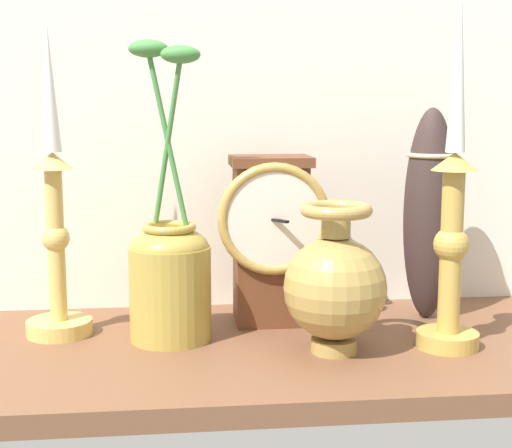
{
  "coord_description": "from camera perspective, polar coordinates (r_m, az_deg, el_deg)",
  "views": [
    {
      "loc": [
        -5.52,
        -83.74,
        27.5
      ],
      "look_at": [
        3.81,
        0.0,
        14.0
      ],
      "focal_mm": 53.11,
      "sensor_mm": 36.0,
      "label": 1
    }
  ],
  "objects": [
    {
      "name": "brass_vase_jar",
      "position": [
        0.89,
        -6.5,
        -3.54
      ],
      "size": [
        9.56,
        9.56,
        34.45
      ],
      "color": "#AA923F",
      "rests_on": "ground_plane"
    },
    {
      "name": "back_wall",
      "position": [
        1.03,
        -3.34,
        11.88
      ],
      "size": [
        120.0,
        2.0,
        65.0
      ],
      "primitive_type": "cube",
      "color": "white",
      "rests_on": "ground_plane"
    },
    {
      "name": "mantel_clock",
      "position": [
        0.94,
        1.13,
        -0.88
      ],
      "size": [
        13.69,
        10.28,
        21.03
      ],
      "color": "brown",
      "rests_on": "ground_plane"
    },
    {
      "name": "brass_vase_bulbous",
      "position": [
        0.84,
        5.97,
        -4.54
      ],
      "size": [
        11.44,
        11.44,
        16.73
      ],
      "color": "#A88A47",
      "rests_on": "ground_plane"
    },
    {
      "name": "candlestick_tall_center",
      "position": [
        0.92,
        -14.88,
        -0.15
      ],
      "size": [
        7.8,
        7.8,
        36.59
      ],
      "color": "#D7B55D",
      "rests_on": "ground_plane"
    },
    {
      "name": "ground_plane",
      "position": [
        0.89,
        -2.49,
        -9.79
      ],
      "size": [
        100.0,
        36.0,
        2.4
      ],
      "primitive_type": "cube",
      "color": "brown"
    },
    {
      "name": "candlestick_tall_left",
      "position": [
        0.87,
        14.56,
        0.1
      ],
      "size": [
        7.03,
        7.03,
        39.93
      ],
      "color": "gold",
      "rests_on": "ground_plane"
    },
    {
      "name": "tall_ceramic_vase",
      "position": [
        0.99,
        12.92,
        0.78
      ],
      "size": [
        6.5,
        6.5,
        26.98
      ],
      "color": "#372827",
      "rests_on": "ground_plane"
    }
  ]
}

